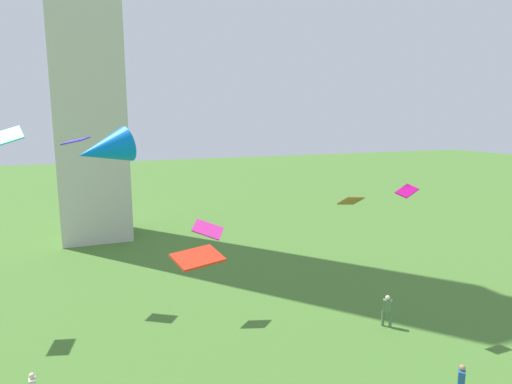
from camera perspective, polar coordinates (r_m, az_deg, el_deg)
person_0 at (r=25.81m, az=17.02°, el=-14.62°), size 0.53×0.53×1.83m
person_3 at (r=20.80m, az=25.59°, el=-21.76°), size 0.50×0.49×1.70m
kite_flying_0 at (r=13.69m, az=-19.54°, el=5.33°), size 1.98×1.60×1.37m
kite_flying_2 at (r=25.24m, az=-6.42°, el=-4.97°), size 2.04×1.63×1.04m
kite_flying_4 at (r=18.34m, az=-30.33°, el=6.36°), size 1.31×0.81×0.81m
kite_flying_5 at (r=30.69m, az=12.48°, el=-1.16°), size 1.89×1.34×0.87m
kite_flying_6 at (r=24.06m, az=19.41°, el=0.14°), size 1.22×0.91×0.63m
kite_flying_8 at (r=16.00m, az=-7.74°, el=-8.62°), size 1.99×1.60×0.43m
kite_flying_9 at (r=28.81m, az=-22.85°, el=6.29°), size 1.76×1.64×0.52m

